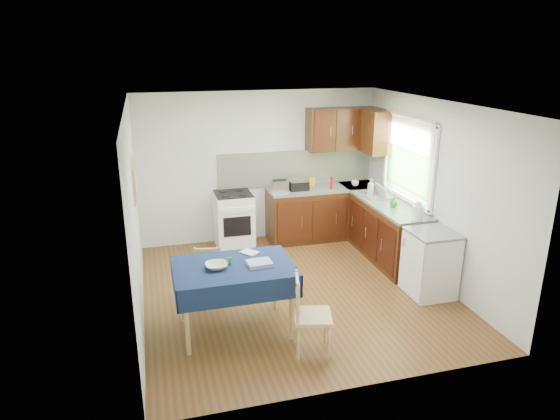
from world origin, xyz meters
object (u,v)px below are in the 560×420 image
object	(u,v)px
chair_near	(309,312)
dish_rack	(380,196)
toaster	(279,186)
kettle	(418,211)
chair_far	(208,273)
dining_table	(234,274)
sandwich_press	(298,184)

from	to	relation	value
chair_near	dish_rack	bearing A→B (deg)	-25.21
toaster	dish_rack	bearing A→B (deg)	-13.68
toaster	kettle	xyz separation A→B (m)	(1.46, -1.84, 0.02)
chair_far	toaster	world-z (taller)	toaster
toaster	kettle	distance (m)	2.35
dining_table	chair_far	world-z (taller)	chair_far
chair_far	chair_near	distance (m)	1.59
toaster	dish_rack	distance (m)	1.62
kettle	chair_far	bearing A→B (deg)	179.43
toaster	sandwich_press	distance (m)	0.33
sandwich_press	kettle	xyz separation A→B (m)	(1.13, -1.88, 0.03)
kettle	toaster	bearing A→B (deg)	128.41
chair_near	chair_far	bearing A→B (deg)	48.54
chair_far	sandwich_press	xyz separation A→B (m)	(1.75, 1.85, 0.54)
toaster	dish_rack	xyz separation A→B (m)	(1.45, -0.72, -0.07)
chair_far	chair_near	xyz separation A→B (m)	(0.89, -1.31, 0.03)
sandwich_press	dish_rack	world-z (taller)	dish_rack
chair_near	sandwich_press	bearing A→B (deg)	-0.94
sandwich_press	chair_far	bearing A→B (deg)	-154.54
chair_near	dining_table	bearing A→B (deg)	61.78
toaster	kettle	size ratio (longest dim) A/B	1.03
toaster	dish_rack	size ratio (longest dim) A/B	0.63
sandwich_press	kettle	world-z (taller)	kettle
chair_far	dish_rack	size ratio (longest dim) A/B	1.95
dining_table	toaster	world-z (taller)	toaster
chair_near	sandwich_press	size ratio (longest dim) A/B	2.86
chair_near	toaster	bearing A→B (deg)	4.67
chair_near	dish_rack	xyz separation A→B (m)	(1.98, 2.41, 0.45)
dining_table	chair_near	size ratio (longest dim) A/B	1.51
dining_table	chair_far	xyz separation A→B (m)	(-0.21, 0.69, -0.27)
kettle	dish_rack	bearing A→B (deg)	90.33
chair_near	kettle	distance (m)	2.43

